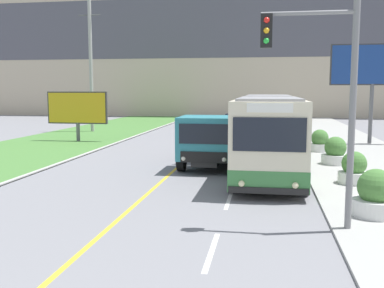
{
  "coord_description": "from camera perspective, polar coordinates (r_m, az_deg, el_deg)",
  "views": [
    {
      "loc": [
        3.84,
        -1.43,
        3.47
      ],
      "look_at": [
        1.1,
        15.26,
        1.4
      ],
      "focal_mm": 42.0,
      "sensor_mm": 36.0,
      "label": 1
    }
  ],
  "objects": [
    {
      "name": "apartment_block_background",
      "position": [
        60.41,
        5.77,
        13.59
      ],
      "size": [
        80.0,
        8.04,
        20.94
      ],
      "color": "#BCAD93",
      "rests_on": "ground_plane"
    },
    {
      "name": "city_bus",
      "position": [
        20.03,
        9.63,
        1.55
      ],
      "size": [
        2.65,
        12.69,
        3.17
      ],
      "color": "beige",
      "rests_on": "ground_plane"
    },
    {
      "name": "dump_truck",
      "position": [
        19.87,
        2.29,
        0.39
      ],
      "size": [
        2.46,
        6.22,
        2.32
      ],
      "color": "black",
      "rests_on": "ground_plane"
    },
    {
      "name": "car_distant",
      "position": [
        38.06,
        5.52,
        2.74
      ],
      "size": [
        1.8,
        4.3,
        1.45
      ],
      "color": "silver",
      "rests_on": "ground_plane"
    },
    {
      "name": "utility_pole_far",
      "position": [
        37.75,
        -12.73,
        9.69
      ],
      "size": [
        1.8,
        0.28,
        10.63
      ],
      "color": "#9E9E99",
      "rests_on": "ground_plane"
    },
    {
      "name": "traffic_light_mast",
      "position": [
        11.24,
        16.49,
        7.41
      ],
      "size": [
        2.28,
        0.32,
        5.65
      ],
      "color": "slate",
      "rests_on": "ground_plane"
    },
    {
      "name": "billboard_large",
      "position": [
        30.13,
        22.0,
        8.92
      ],
      "size": [
        5.1,
        0.24,
        6.25
      ],
      "color": "#59595B",
      "rests_on": "ground_plane"
    },
    {
      "name": "billboard_small",
      "position": [
        30.81,
        -14.35,
        4.38
      ],
      "size": [
        4.11,
        0.24,
        3.32
      ],
      "color": "#59595B",
      "rests_on": "ground_plane"
    },
    {
      "name": "planter_round_near",
      "position": [
        13.07,
        22.29,
        -6.09
      ],
      "size": [
        1.23,
        1.23,
        1.28
      ],
      "color": "silver",
      "rests_on": "sidewalk_right"
    },
    {
      "name": "planter_round_second",
      "position": [
        17.24,
        19.88,
        -3.07
      ],
      "size": [
        1.11,
        1.11,
        1.17
      ],
      "color": "silver",
      "rests_on": "sidewalk_right"
    },
    {
      "name": "planter_round_third",
      "position": [
        21.4,
        17.73,
        -1.0
      ],
      "size": [
        1.22,
        1.22,
        1.26
      ],
      "color": "silver",
      "rests_on": "sidewalk_right"
    },
    {
      "name": "planter_round_far",
      "position": [
        25.59,
        15.91,
        0.26
      ],
      "size": [
        1.17,
        1.17,
        1.2
      ],
      "color": "silver",
      "rests_on": "sidewalk_right"
    }
  ]
}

